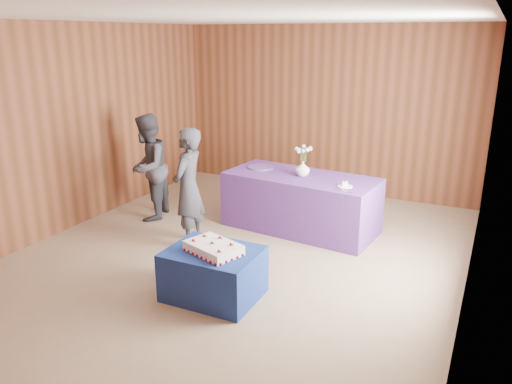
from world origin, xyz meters
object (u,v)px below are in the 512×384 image
Objects in this scene: serving_table at (301,203)px; guest_left at (188,188)px; vase at (303,169)px; guest_right at (148,167)px; cake_table at (213,274)px; sheet_cake at (213,248)px.

guest_left is at bearing -128.19° from serving_table.
vase is 2.18m from guest_right.
guest_left reaches higher than serving_table.
serving_table reaches higher than cake_table.
guest_right reaches higher than serving_table.
guest_right is at bearing -165.17° from vase.
vase is (0.09, 2.14, 0.30)m from sheet_cake.
serving_table is 1.56m from guest_left.
guest_right is at bearing -125.79° from guest_left.
serving_table is (0.11, 2.10, 0.12)m from cake_table.
serving_table is at bearing 87.51° from guest_right.
serving_table is 3.12× the size of sheet_cake.
guest_right is (-1.04, 0.55, 0.01)m from guest_left.
guest_left is (-0.97, 1.04, 0.19)m from sheet_cake.
cake_table is 2.56m from guest_right.
guest_right is (-2.09, -0.55, 0.37)m from serving_table.
guest_left is at bearing 132.46° from cake_table.
sheet_cake is 0.43× the size of guest_left.
vase is at bearing 85.93° from cake_table.
vase reaches higher than sheet_cake.
cake_table is 0.61× the size of guest_left.
serving_table reaches higher than sheet_cake.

